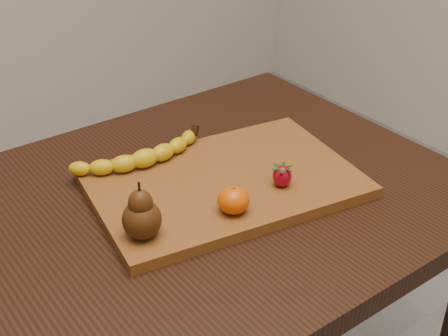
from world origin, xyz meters
TOP-DOWN VIEW (x-y plane):
  - table at (0.00, 0.00)m, footprint 1.00×0.70m
  - cutting_board at (0.10, -0.01)m, footprint 0.49×0.37m
  - banana at (0.01, 0.11)m, footprint 0.22×0.07m
  - pear at (-0.10, -0.07)m, footprint 0.07×0.07m
  - mandarin at (0.05, -0.10)m, footprint 0.06×0.06m
  - strawberry at (0.16, -0.09)m, footprint 0.04×0.04m

SIDE VIEW (x-z plane):
  - table at x=0.00m, z-range 0.28..1.04m
  - cutting_board at x=0.10m, z-range 0.76..0.78m
  - banana at x=0.01m, z-range 0.78..0.81m
  - strawberry at x=0.16m, z-range 0.78..0.82m
  - mandarin at x=0.05m, z-range 0.78..0.82m
  - pear at x=-0.10m, z-range 0.78..0.87m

